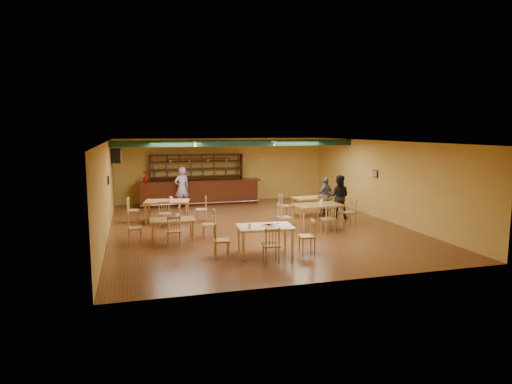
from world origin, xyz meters
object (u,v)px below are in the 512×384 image
object	(u,v)px
dining_table_a	(167,211)
patron_bar	(182,188)
near_table	(265,240)
bar_counter	(199,192)
patron_right_a	(339,197)
dining_table_d	(317,216)
dining_table_c	(173,230)
dining_table_b	(311,206)

from	to	relation	value
dining_table_a	patron_bar	xyz separation A→B (m)	(0.84, 2.70, 0.50)
dining_table_a	near_table	xyz separation A→B (m)	(2.25, -5.12, -0.00)
near_table	bar_counter	bearing A→B (deg)	98.23
patron_right_a	patron_bar	bearing A→B (deg)	-1.37
dining_table_d	patron_bar	world-z (taller)	patron_bar
bar_counter	dining_table_d	xyz separation A→B (m)	(3.28, -5.90, -0.15)
dining_table_a	dining_table_c	bearing A→B (deg)	-80.04
dining_table_a	dining_table_d	bearing A→B (deg)	-14.31
dining_table_b	near_table	world-z (taller)	near_table
dining_table_a	patron_bar	distance (m)	2.87
dining_table_c	patron_bar	size ratio (longest dim) A/B	0.75
dining_table_c	patron_right_a	size ratio (longest dim) A/B	0.81
dining_table_b	dining_table_c	size ratio (longest dim) A/B	1.08
dining_table_d	patron_right_a	xyz separation A→B (m)	(1.47, 1.35, 0.43)
near_table	patron_right_a	size ratio (longest dim) A/B	0.89
bar_counter	near_table	bearing A→B (deg)	-86.40
dining_table_c	patron_bar	xyz separation A→B (m)	(0.90, 5.58, 0.57)
dining_table_d	patron_right_a	world-z (taller)	patron_right_a
dining_table_b	patron_bar	world-z (taller)	patron_bar
dining_table_d	patron_right_a	size ratio (longest dim) A/B	0.99
dining_table_a	patron_bar	world-z (taller)	patron_bar
bar_counter	dining_table_b	size ratio (longest dim) A/B	3.82
dining_table_b	patron_bar	xyz separation A→B (m)	(-4.81, 2.93, 0.54)
dining_table_a	dining_table_c	distance (m)	2.88
bar_counter	patron_right_a	xyz separation A→B (m)	(4.75, -4.55, 0.28)
dining_table_a	patron_bar	bearing A→B (deg)	83.87
dining_table_b	dining_table_d	distance (m)	2.25
dining_table_c	patron_bar	bearing A→B (deg)	82.66
bar_counter	dining_table_d	world-z (taller)	bar_counter
dining_table_a	patron_right_a	world-z (taller)	patron_right_a
near_table	dining_table_a	bearing A→B (deg)	118.36
dining_table_a	dining_table_b	distance (m)	5.66
patron_right_a	dining_table_a	bearing A→B (deg)	23.17
patron_bar	dining_table_d	bearing A→B (deg)	113.01
dining_table_a	dining_table_b	bearing A→B (deg)	8.89
patron_bar	patron_right_a	bearing A→B (deg)	130.19
dining_table_d	near_table	distance (m)	3.88
bar_counter	dining_table_c	size ratio (longest dim) A/B	4.12
dining_table_b	patron_right_a	size ratio (longest dim) A/B	0.87
dining_table_d	patron_bar	size ratio (longest dim) A/B	0.91
dining_table_a	patron_right_a	xyz separation A→B (m)	(6.45, -1.03, 0.44)
bar_counter	dining_table_d	size ratio (longest dim) A/B	3.38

